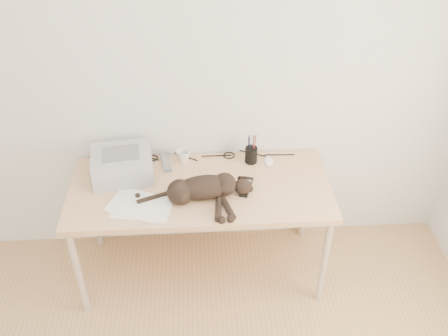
{
  "coord_description": "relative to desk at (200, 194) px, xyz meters",
  "views": [
    {
      "loc": [
        0.0,
        -0.98,
        2.66
      ],
      "look_at": [
        0.14,
        1.34,
        0.91
      ],
      "focal_mm": 40.0,
      "sensor_mm": 36.0,
      "label": 1
    }
  ],
  "objects": [
    {
      "name": "remote_black",
      "position": [
        0.28,
        -0.12,
        0.14
      ],
      "size": [
        0.1,
        0.19,
        0.02
      ],
      "primitive_type": "cube",
      "rotation": [
        0.0,
        0.0,
        -0.32
      ],
      "color": "black",
      "rests_on": "desk"
    },
    {
      "name": "pen_cup",
      "position": [
        0.34,
        0.15,
        0.19
      ],
      "size": [
        0.08,
        0.08,
        0.2
      ],
      "color": "black",
      "rests_on": "desk"
    },
    {
      "name": "wall_back",
      "position": [
        0.0,
        0.27,
        0.69
      ],
      "size": [
        3.5,
        0.0,
        3.5
      ],
      "primitive_type": "plane",
      "rotation": [
        1.57,
        0.0,
        0.0
      ],
      "color": "silver",
      "rests_on": "floor"
    },
    {
      "name": "desk",
      "position": [
        0.0,
        0.0,
        0.0
      ],
      "size": [
        1.6,
        0.7,
        0.74
      ],
      "color": "tan",
      "rests_on": "floor"
    },
    {
      "name": "papers",
      "position": [
        -0.35,
        -0.24,
        0.14
      ],
      "size": [
        0.41,
        0.34,
        0.01
      ],
      "color": "white",
      "rests_on": "desk"
    },
    {
      "name": "mug",
      "position": [
        -0.1,
        0.18,
        0.18
      ],
      "size": [
        0.12,
        0.12,
        0.08
      ],
      "primitive_type": "imported",
      "rotation": [
        0.0,
        0.0,
        1.05
      ],
      "color": "white",
      "rests_on": "desk"
    },
    {
      "name": "cable_tangle",
      "position": [
        0.0,
        0.22,
        0.14
      ],
      "size": [
        1.36,
        0.08,
        0.01
      ],
      "primitive_type": null,
      "color": "black",
      "rests_on": "desk"
    },
    {
      "name": "cat",
      "position": [
        0.0,
        -0.2,
        0.2
      ],
      "size": [
        0.69,
        0.32,
        0.16
      ],
      "rotation": [
        0.0,
        0.0,
        0.13
      ],
      "color": "black",
      "rests_on": "desk"
    },
    {
      "name": "printer",
      "position": [
        -0.48,
        0.06,
        0.22
      ],
      "size": [
        0.4,
        0.36,
        0.17
      ],
      "color": "#ABABB0",
      "rests_on": "desk"
    },
    {
      "name": "mouse",
      "position": [
        0.45,
        0.15,
        0.15
      ],
      "size": [
        0.07,
        0.11,
        0.03
      ],
      "primitive_type": "ellipsoid",
      "rotation": [
        0.0,
        0.0,
        -0.1
      ],
      "color": "white",
      "rests_on": "desk"
    },
    {
      "name": "remote_grey",
      "position": [
        -0.21,
        0.16,
        0.14
      ],
      "size": [
        0.09,
        0.2,
        0.02
      ],
      "primitive_type": "cube",
      "rotation": [
        0.0,
        0.0,
        0.17
      ],
      "color": "slate",
      "rests_on": "desk"
    }
  ]
}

